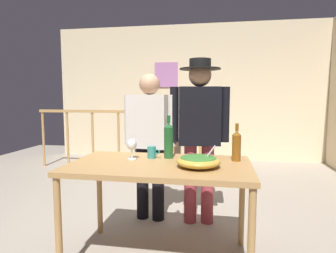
{
  "coord_description": "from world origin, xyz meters",
  "views": [
    {
      "loc": [
        0.66,
        -2.94,
        1.33
      ],
      "look_at": [
        0.22,
        -0.38,
        1.06
      ],
      "focal_mm": 30.57,
      "sensor_mm": 36.0,
      "label": 1
    }
  ],
  "objects_px": {
    "tv_console": "(158,150)",
    "person_standing_left": "(150,135)",
    "framed_picture": "(166,75)",
    "stair_railing": "(144,132)",
    "wine_glass": "(132,145)",
    "wine_bottle_amber": "(237,145)",
    "mug_teal": "(152,152)",
    "wine_bottle_green": "(169,140)",
    "flat_screen_tv": "(158,129)",
    "person_standing_right": "(199,126)",
    "serving_table": "(160,173)",
    "salad_bowl": "(198,161)"
  },
  "relations": [
    {
      "from": "wine_glass",
      "to": "stair_railing",
      "type": "bearing_deg",
      "value": 102.63
    },
    {
      "from": "person_standing_right",
      "to": "mug_teal",
      "type": "bearing_deg",
      "value": 51.51
    },
    {
      "from": "flat_screen_tv",
      "to": "framed_picture",
      "type": "bearing_deg",
      "value": 68.62
    },
    {
      "from": "stair_railing",
      "to": "wine_glass",
      "type": "bearing_deg",
      "value": -77.37
    },
    {
      "from": "stair_railing",
      "to": "wine_bottle_green",
      "type": "bearing_deg",
      "value": -70.78
    },
    {
      "from": "serving_table",
      "to": "wine_bottle_amber",
      "type": "xyz_separation_m",
      "value": [
        0.6,
        0.19,
        0.21
      ]
    },
    {
      "from": "flat_screen_tv",
      "to": "person_standing_left",
      "type": "distance_m",
      "value": 2.92
    },
    {
      "from": "flat_screen_tv",
      "to": "person_standing_left",
      "type": "height_order",
      "value": "person_standing_left"
    },
    {
      "from": "framed_picture",
      "to": "salad_bowl",
      "type": "xyz_separation_m",
      "value": [
        0.97,
        -4.03,
        -0.95
      ]
    },
    {
      "from": "flat_screen_tv",
      "to": "wine_bottle_green",
      "type": "distance_m",
      "value": 3.53
    },
    {
      "from": "wine_bottle_amber",
      "to": "wine_bottle_green",
      "type": "height_order",
      "value": "wine_bottle_green"
    },
    {
      "from": "tv_console",
      "to": "salad_bowl",
      "type": "height_order",
      "value": "salad_bowl"
    },
    {
      "from": "tv_console",
      "to": "wine_glass",
      "type": "relative_size",
      "value": 5.17
    },
    {
      "from": "serving_table",
      "to": "salad_bowl",
      "type": "relative_size",
      "value": 4.33
    },
    {
      "from": "salad_bowl",
      "to": "wine_glass",
      "type": "bearing_deg",
      "value": 162.41
    },
    {
      "from": "framed_picture",
      "to": "wine_bottle_green",
      "type": "distance_m",
      "value": 3.9
    },
    {
      "from": "salad_bowl",
      "to": "mug_teal",
      "type": "distance_m",
      "value": 0.49
    },
    {
      "from": "framed_picture",
      "to": "wine_glass",
      "type": "height_order",
      "value": "framed_picture"
    },
    {
      "from": "flat_screen_tv",
      "to": "wine_bottle_amber",
      "type": "relative_size",
      "value": 1.67
    },
    {
      "from": "stair_railing",
      "to": "mug_teal",
      "type": "xyz_separation_m",
      "value": [
        0.75,
        -2.59,
        0.16
      ]
    },
    {
      "from": "wine_glass",
      "to": "mug_teal",
      "type": "relative_size",
      "value": 1.6
    },
    {
      "from": "flat_screen_tv",
      "to": "person_standing_right",
      "type": "bearing_deg",
      "value": -69.86
    },
    {
      "from": "tv_console",
      "to": "person_standing_left",
      "type": "distance_m",
      "value": 3.02
    },
    {
      "from": "stair_railing",
      "to": "wine_glass",
      "type": "relative_size",
      "value": 17.9
    },
    {
      "from": "framed_picture",
      "to": "mug_teal",
      "type": "xyz_separation_m",
      "value": [
        0.56,
        -3.77,
        -0.95
      ]
    },
    {
      "from": "stair_railing",
      "to": "flat_screen_tv",
      "type": "relative_size",
      "value": 6.04
    },
    {
      "from": "mug_teal",
      "to": "person_standing_left",
      "type": "relative_size",
      "value": 0.07
    },
    {
      "from": "framed_picture",
      "to": "person_standing_right",
      "type": "height_order",
      "value": "framed_picture"
    },
    {
      "from": "flat_screen_tv",
      "to": "mug_teal",
      "type": "height_order",
      "value": "mug_teal"
    },
    {
      "from": "framed_picture",
      "to": "flat_screen_tv",
      "type": "distance_m",
      "value": 1.19
    },
    {
      "from": "tv_console",
      "to": "wine_bottle_green",
      "type": "distance_m",
      "value": 3.63
    },
    {
      "from": "serving_table",
      "to": "salad_bowl",
      "type": "bearing_deg",
      "value": -14.3
    },
    {
      "from": "mug_teal",
      "to": "wine_bottle_green",
      "type": "bearing_deg",
      "value": 11.13
    },
    {
      "from": "wine_glass",
      "to": "tv_console",
      "type": "bearing_deg",
      "value": 98.42
    },
    {
      "from": "serving_table",
      "to": "wine_glass",
      "type": "height_order",
      "value": "wine_glass"
    },
    {
      "from": "mug_teal",
      "to": "wine_bottle_amber",
      "type": "bearing_deg",
      "value": 0.87
    },
    {
      "from": "salad_bowl",
      "to": "mug_teal",
      "type": "height_order",
      "value": "salad_bowl"
    },
    {
      "from": "framed_picture",
      "to": "person_standing_left",
      "type": "height_order",
      "value": "framed_picture"
    },
    {
      "from": "stair_railing",
      "to": "wine_bottle_green",
      "type": "relative_size",
      "value": 8.51
    },
    {
      "from": "stair_railing",
      "to": "wine_bottle_amber",
      "type": "distance_m",
      "value": 2.97
    },
    {
      "from": "tv_console",
      "to": "person_standing_right",
      "type": "xyz_separation_m",
      "value": [
        1.05,
        -2.89,
        0.81
      ]
    },
    {
      "from": "flat_screen_tv",
      "to": "person_standing_left",
      "type": "relative_size",
      "value": 0.33
    },
    {
      "from": "wine_bottle_amber",
      "to": "mug_teal",
      "type": "bearing_deg",
      "value": -179.13
    },
    {
      "from": "framed_picture",
      "to": "tv_console",
      "type": "height_order",
      "value": "framed_picture"
    },
    {
      "from": "flat_screen_tv",
      "to": "serving_table",
      "type": "height_order",
      "value": "flat_screen_tv"
    },
    {
      "from": "tv_console",
      "to": "salad_bowl",
      "type": "bearing_deg",
      "value": -73.67
    },
    {
      "from": "wine_bottle_amber",
      "to": "stair_railing",
      "type": "bearing_deg",
      "value": 119.5
    },
    {
      "from": "wine_bottle_amber",
      "to": "person_standing_right",
      "type": "xyz_separation_m",
      "value": [
        -0.34,
        0.58,
        0.1
      ]
    },
    {
      "from": "stair_railing",
      "to": "tv_console",
      "type": "xyz_separation_m",
      "value": [
        0.07,
        0.89,
        -0.48
      ]
    },
    {
      "from": "mug_teal",
      "to": "person_standing_right",
      "type": "bearing_deg",
      "value": 58.23
    }
  ]
}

